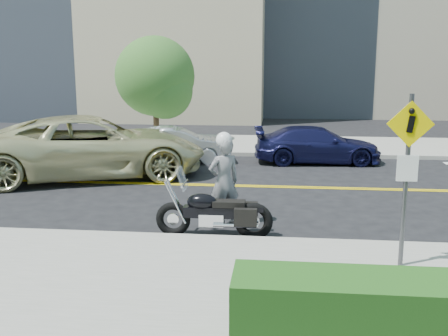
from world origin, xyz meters
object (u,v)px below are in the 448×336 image
motorcycle (214,202)px  parked_car_silver (176,145)px  suv (93,146)px  motorcyclist (224,179)px  pedestrian_sign (407,165)px  parked_car_blue (317,145)px

motorcycle → parked_car_silver: (-2.42, 8.10, -0.09)m
suv → parked_car_silver: (2.18, 2.71, -0.34)m
motorcyclist → motorcycle: size_ratio=0.89×
suv → motorcycle: bearing=-160.1°
motorcycle → parked_car_silver: size_ratio=0.61×
pedestrian_sign → motorcycle: (-3.51, 1.71, -1.22)m
pedestrian_sign → parked_car_silver: 11.53m
parked_car_silver → pedestrian_sign: bearing=-160.7°
suv → parked_car_blue: bearing=-87.0°
motorcyclist → pedestrian_sign: bearing=114.1°
suv → parked_car_blue: suv is taller
pedestrian_sign → parked_car_blue: pedestrian_sign is taller
parked_car_blue → suv: bearing=108.9°
motorcycle → parked_car_blue: motorcycle is taller
motorcycle → suv: bearing=130.1°
pedestrian_sign → motorcyclist: 4.28m
parked_car_silver → parked_car_blue: (5.16, 0.49, 0.02)m
motorcyclist → parked_car_silver: motorcyclist is taller
motorcyclist → motorcycle: 0.84m
pedestrian_sign → motorcyclist: pedestrian_sign is taller
motorcyclist → parked_car_silver: size_ratio=0.54×
suv → parked_car_silver: 3.50m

